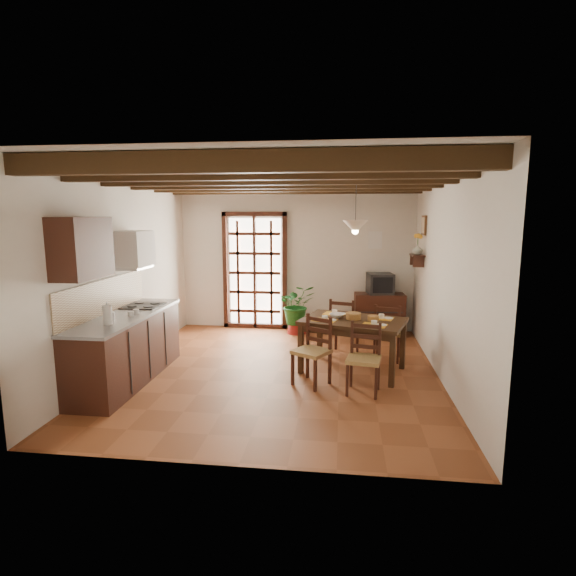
# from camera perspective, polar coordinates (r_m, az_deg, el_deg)

# --- Properties ---
(ground_plane) EXTENTS (5.00, 5.00, 0.00)m
(ground_plane) POSITION_cam_1_polar(r_m,az_deg,el_deg) (6.57, -1.31, -10.50)
(ground_plane) COLOR brown
(room_shell) EXTENTS (4.52, 5.02, 2.81)m
(room_shell) POSITION_cam_1_polar(r_m,az_deg,el_deg) (6.20, -1.37, 5.51)
(room_shell) COLOR silver
(room_shell) RESTS_ON ground_plane
(ceiling_beams) EXTENTS (4.50, 4.34, 0.20)m
(ceiling_beams) POSITION_cam_1_polar(r_m,az_deg,el_deg) (6.20, -1.40, 13.59)
(ceiling_beams) COLOR black
(ceiling_beams) RESTS_ON room_shell
(french_door) EXTENTS (1.26, 0.11, 2.32)m
(french_door) POSITION_cam_1_polar(r_m,az_deg,el_deg) (8.79, -4.23, 2.43)
(french_door) COLOR white
(french_door) RESTS_ON ground_plane
(kitchen_counter) EXTENTS (0.64, 2.25, 1.38)m
(kitchen_counter) POSITION_cam_1_polar(r_m,az_deg,el_deg) (6.45, -19.72, -7.02)
(kitchen_counter) COLOR #331710
(kitchen_counter) RESTS_ON ground_plane
(upper_cabinet) EXTENTS (0.35, 0.80, 0.70)m
(upper_cabinet) POSITION_cam_1_polar(r_m,az_deg,el_deg) (5.67, -24.73, 4.65)
(upper_cabinet) COLOR #331710
(upper_cabinet) RESTS_ON room_shell
(range_hood) EXTENTS (0.38, 0.60, 0.54)m
(range_hood) POSITION_cam_1_polar(r_m,az_deg,el_deg) (6.76, -18.95, 4.63)
(range_hood) COLOR white
(range_hood) RESTS_ON room_shell
(counter_items) EXTENTS (0.50, 1.43, 0.25)m
(counter_items) POSITION_cam_1_polar(r_m,az_deg,el_deg) (6.42, -19.60, -2.63)
(counter_items) COLOR black
(counter_items) RESTS_ON kitchen_counter
(dining_table) EXTENTS (1.60, 1.27, 0.76)m
(dining_table) POSITION_cam_1_polar(r_m,az_deg,el_deg) (6.45, 8.27, -4.81)
(dining_table) COLOR #311E10
(dining_table) RESTS_ON ground_plane
(chair_near_left) EXTENTS (0.57, 0.56, 0.91)m
(chair_near_left) POSITION_cam_1_polar(r_m,az_deg,el_deg) (6.01, 3.06, -9.55)
(chair_near_left) COLOR #A17E45
(chair_near_left) RESTS_ON ground_plane
(chair_near_right) EXTENTS (0.47, 0.45, 0.89)m
(chair_near_right) POSITION_cam_1_polar(r_m,az_deg,el_deg) (5.82, 9.56, -10.40)
(chair_near_right) COLOR #A17E45
(chair_near_right) RESTS_ON ground_plane
(chair_far_left) EXTENTS (0.52, 0.50, 0.92)m
(chair_far_left) POSITION_cam_1_polar(r_m,az_deg,el_deg) (7.31, 7.10, -6.14)
(chair_far_left) COLOR #A17E45
(chair_far_left) RESTS_ON ground_plane
(chair_far_right) EXTENTS (0.48, 0.47, 0.89)m
(chair_far_right) POSITION_cam_1_polar(r_m,az_deg,el_deg) (7.15, 12.51, -6.72)
(chair_far_right) COLOR #A17E45
(chair_far_right) RESTS_ON ground_plane
(table_setting) EXTENTS (1.02, 0.68, 0.10)m
(table_setting) POSITION_cam_1_polar(r_m,az_deg,el_deg) (6.42, 8.30, -3.65)
(table_setting) COLOR gold
(table_setting) RESTS_ON dining_table
(table_bowl) EXTENTS (0.28, 0.28, 0.05)m
(table_bowl) POSITION_cam_1_polar(r_m,az_deg,el_deg) (6.54, 6.30, -3.46)
(table_bowl) COLOR white
(table_bowl) RESTS_ON dining_table
(sideboard) EXTENTS (0.93, 0.46, 0.78)m
(sideboard) POSITION_cam_1_polar(r_m,az_deg,el_deg) (8.57, 11.49, -3.26)
(sideboard) COLOR #331710
(sideboard) RESTS_ON ground_plane
(crt_tv) EXTENTS (0.51, 0.48, 0.38)m
(crt_tv) POSITION_cam_1_polar(r_m,az_deg,el_deg) (8.46, 11.62, 0.55)
(crt_tv) COLOR black
(crt_tv) RESTS_ON sideboard
(fuse_box) EXTENTS (0.25, 0.03, 0.32)m
(fuse_box) POSITION_cam_1_polar(r_m,az_deg,el_deg) (8.63, 11.01, 5.98)
(fuse_box) COLOR white
(fuse_box) RESTS_ON room_shell
(plant_pot) EXTENTS (0.37, 0.37, 0.22)m
(plant_pot) POSITION_cam_1_polar(r_m,az_deg,el_deg) (8.55, 1.10, -5.02)
(plant_pot) COLOR maroon
(plant_pot) RESTS_ON ground_plane
(potted_plant) EXTENTS (2.14, 1.98, 1.96)m
(potted_plant) POSITION_cam_1_polar(r_m,az_deg,el_deg) (8.44, 1.11, -2.00)
(potted_plant) COLOR #144C19
(potted_plant) RESTS_ON ground_plane
(wall_shelf) EXTENTS (0.20, 0.42, 0.20)m
(wall_shelf) POSITION_cam_1_polar(r_m,az_deg,el_deg) (7.85, 16.08, 3.72)
(wall_shelf) COLOR #331710
(wall_shelf) RESTS_ON room_shell
(shelf_vase) EXTENTS (0.15, 0.15, 0.15)m
(shelf_vase) POSITION_cam_1_polar(r_m,az_deg,el_deg) (7.84, 16.12, 4.73)
(shelf_vase) COLOR #B2BFB2
(shelf_vase) RESTS_ON wall_shelf
(shelf_flowers) EXTENTS (0.14, 0.14, 0.36)m
(shelf_flowers) POSITION_cam_1_polar(r_m,az_deg,el_deg) (7.83, 16.19, 6.25)
(shelf_flowers) COLOR gold
(shelf_flowers) RESTS_ON shelf_vase
(framed_picture) EXTENTS (0.03, 0.32, 0.32)m
(framed_picture) POSITION_cam_1_polar(r_m,az_deg,el_deg) (7.83, 16.86, 7.63)
(framed_picture) COLOR brown
(framed_picture) RESTS_ON room_shell
(pendant_lamp) EXTENTS (0.36, 0.36, 0.84)m
(pendant_lamp) POSITION_cam_1_polar(r_m,az_deg,el_deg) (6.36, 8.55, 7.87)
(pendant_lamp) COLOR black
(pendant_lamp) RESTS_ON room_shell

